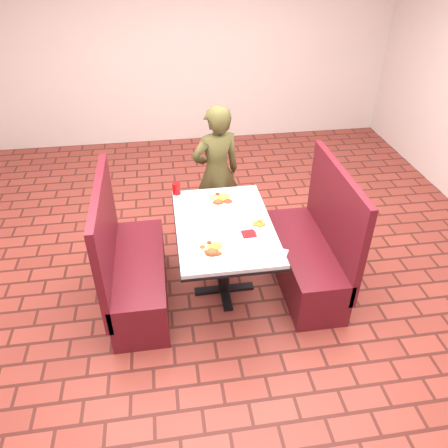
# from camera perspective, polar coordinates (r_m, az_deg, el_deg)

# --- Properties ---
(room) EXTENTS (7.00, 7.04, 2.82)m
(room) POSITION_cam_1_polar(r_m,az_deg,el_deg) (3.13, -0.00, 17.78)
(room) COLOR #963C31
(room) RESTS_ON ground
(dining_table) EXTENTS (0.81, 1.21, 0.75)m
(dining_table) POSITION_cam_1_polar(r_m,az_deg,el_deg) (3.70, -0.00, -1.22)
(dining_table) COLOR silver
(dining_table) RESTS_ON ground
(booth_bench_left) EXTENTS (0.47, 1.20, 1.17)m
(booth_bench_left) POSITION_cam_1_polar(r_m,az_deg,el_deg) (3.89, -11.79, -6.11)
(booth_bench_left) COLOR maroon
(booth_bench_left) RESTS_ON ground
(booth_bench_right) EXTENTS (0.47, 1.20, 1.17)m
(booth_bench_right) POSITION_cam_1_polar(r_m,az_deg,el_deg) (4.06, 11.23, -3.92)
(booth_bench_right) COLOR maroon
(booth_bench_right) RESTS_ON ground
(diner_person) EXTENTS (0.59, 0.47, 1.43)m
(diner_person) POSITION_cam_1_polar(r_m,az_deg,el_deg) (4.48, -1.00, 6.63)
(diner_person) COLOR brown
(diner_person) RESTS_ON ground
(near_dinner_plate) EXTENTS (0.25, 0.25, 0.08)m
(near_dinner_plate) POSITION_cam_1_polar(r_m,az_deg,el_deg) (3.33, -1.58, -3.18)
(near_dinner_plate) COLOR white
(near_dinner_plate) RESTS_ON dining_table
(far_dinner_plate) EXTENTS (0.28, 0.28, 0.07)m
(far_dinner_plate) POSITION_cam_1_polar(r_m,az_deg,el_deg) (3.93, -0.43, 3.34)
(far_dinner_plate) COLOR white
(far_dinner_plate) RESTS_ON dining_table
(plantain_plate) EXTENTS (0.17, 0.17, 0.03)m
(plantain_plate) POSITION_cam_1_polar(r_m,az_deg,el_deg) (3.63, 4.57, -0.04)
(plantain_plate) COLOR white
(plantain_plate) RESTS_ON dining_table
(maroon_napkin) EXTENTS (0.12, 0.12, 0.00)m
(maroon_napkin) POSITION_cam_1_polar(r_m,az_deg,el_deg) (3.53, 3.24, -1.29)
(maroon_napkin) COLOR maroon
(maroon_napkin) RESTS_ON dining_table
(spoon_utensil) EXTENTS (0.02, 0.13, 0.00)m
(spoon_utensil) POSITION_cam_1_polar(r_m,az_deg,el_deg) (3.54, 4.11, -1.08)
(spoon_utensil) COLOR silver
(spoon_utensil) RESTS_ON dining_table
(red_tumbler) EXTENTS (0.07, 0.07, 0.11)m
(red_tumbler) POSITION_cam_1_polar(r_m,az_deg,el_deg) (4.05, -6.24, 4.63)
(red_tumbler) COLOR red
(red_tumbler) RESTS_ON dining_table
(paper_napkin) EXTENTS (0.27, 0.25, 0.01)m
(paper_napkin) POSITION_cam_1_polar(r_m,az_deg,el_deg) (3.33, 6.29, -3.88)
(paper_napkin) COLOR white
(paper_napkin) RESTS_ON dining_table
(knife_utensil) EXTENTS (0.04, 0.19, 0.00)m
(knife_utensil) POSITION_cam_1_polar(r_m,az_deg,el_deg) (3.32, 0.07, -3.66)
(knife_utensil) COLOR silver
(knife_utensil) RESTS_ON dining_table
(fork_utensil) EXTENTS (0.06, 0.15, 0.00)m
(fork_utensil) POSITION_cam_1_polar(r_m,az_deg,el_deg) (3.32, -1.40, -3.65)
(fork_utensil) COLOR #B8B9BD
(fork_utensil) RESTS_ON dining_table
(lettuce_shreds) EXTENTS (0.28, 0.32, 0.00)m
(lettuce_shreds) POSITION_cam_1_polar(r_m,az_deg,el_deg) (3.69, 0.47, 0.59)
(lettuce_shreds) COLOR #9FC850
(lettuce_shreds) RESTS_ON dining_table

